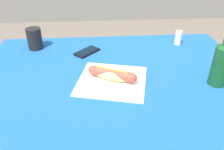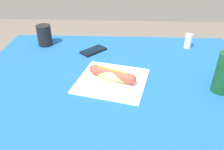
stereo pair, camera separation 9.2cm
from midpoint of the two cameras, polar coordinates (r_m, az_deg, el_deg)
The scene contains 6 objects.
dining_table at distance 1.03m, azimuth 3.41°, elevation -7.09°, with size 1.18×0.90×0.76m.
paper_wrapper at distance 0.93m, azimuth 2.82°, elevation -1.50°, with size 0.27×0.25×0.01m, color white.
hot_dog at distance 0.92m, azimuth 2.87°, elevation 0.09°, with size 0.19×0.11×0.05m.
cell_phone at distance 1.17m, azimuth -2.36°, elevation 6.00°, with size 0.14×0.14×0.01m.
drinking_cup at distance 1.27m, azimuth -14.39°, elevation 9.44°, with size 0.07×0.07×0.11m, color black.
salt_shaker at distance 1.28m, azimuth 20.35°, elevation 7.83°, with size 0.04×0.04×0.07m, color silver.
Camera 2 is at (0.02, -0.80, 1.27)m, focal length 36.94 mm.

